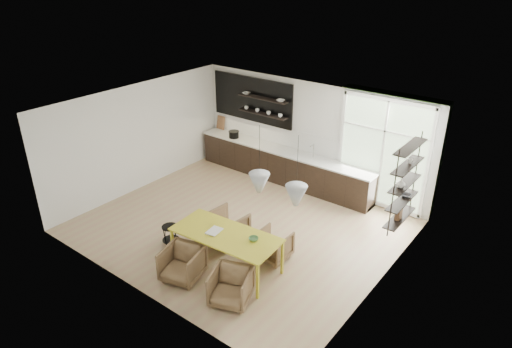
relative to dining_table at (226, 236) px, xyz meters
name	(u,v)px	position (x,y,z in m)	size (l,w,h in m)	color
room	(288,162)	(-0.21, 2.50, 0.70)	(7.02, 6.01, 2.91)	tan
kitchen_run	(281,160)	(-1.49, 4.09, -0.16)	(5.54, 0.69, 2.75)	black
right_shelving	(404,186)	(2.56, 2.58, 0.89)	(0.26, 1.22, 1.90)	black
dining_table	(226,236)	(0.00, 0.00, 0.00)	(2.29, 1.16, 0.81)	gold
armchair_back_left	(227,227)	(-0.62, 0.72, -0.39)	(0.79, 0.81, 0.74)	brown
armchair_back_right	(273,245)	(0.57, 0.86, -0.44)	(0.67, 0.69, 0.62)	brown
armchair_front_left	(182,264)	(-0.46, -0.81, -0.41)	(0.74, 0.76, 0.69)	brown
armchair_front_right	(231,287)	(0.75, -0.73, -0.42)	(0.71, 0.73, 0.67)	brown
wire_stool	(170,233)	(-1.53, -0.15, -0.45)	(0.38, 0.38, 0.48)	black
table_book	(209,229)	(-0.36, -0.10, 0.07)	(0.25, 0.33, 0.03)	white
table_bowl	(254,239)	(0.58, 0.16, 0.09)	(0.19, 0.19, 0.06)	#52864E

